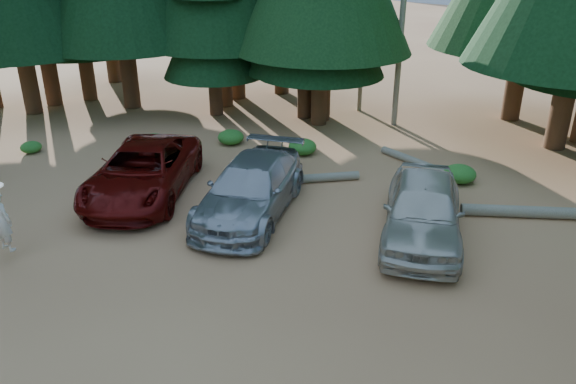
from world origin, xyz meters
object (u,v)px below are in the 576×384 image
at_px(red_pickup, 143,171).
at_px(frisbee_player, 2,220).
at_px(silver_minivan_right, 423,209).
at_px(log_right, 557,213).
at_px(silver_minivan_center, 251,189).
at_px(log_left, 300,179).
at_px(log_mid, 417,162).

bearing_deg(red_pickup, frisbee_player, -118.70).
xyz_separation_m(silver_minivan_right, log_right, (3.38, 2.68, -0.68)).
height_order(silver_minivan_center, log_left, silver_minivan_center).
relative_size(frisbee_player, log_right, 0.32).
bearing_deg(silver_minivan_center, log_left, 71.87).
height_order(silver_minivan_right, log_left, silver_minivan_right).
distance_m(red_pickup, log_right, 12.34).
xyz_separation_m(log_mid, log_right, (4.49, -2.49, 0.04)).
height_order(log_mid, log_right, log_right).
height_order(silver_minivan_right, log_right, silver_minivan_right).
bearing_deg(log_mid, frisbee_player, -98.36).
height_order(red_pickup, log_right, red_pickup).
bearing_deg(log_right, red_pickup, 177.31).
bearing_deg(log_right, log_left, 165.94).
distance_m(red_pickup, log_mid, 9.40).
xyz_separation_m(silver_minivan_right, log_left, (-4.36, 2.14, -0.71)).
distance_m(red_pickup, silver_minivan_right, 8.53).
height_order(red_pickup, frisbee_player, frisbee_player).
relative_size(log_left, log_mid, 1.21).
distance_m(silver_minivan_center, log_right, 8.82).
distance_m(frisbee_player, log_left, 8.84).
distance_m(silver_minivan_center, frisbee_player, 6.47).
bearing_deg(frisbee_player, log_right, -145.56).
height_order(frisbee_player, log_left, frisbee_player).
bearing_deg(frisbee_player, silver_minivan_center, -131.08).
bearing_deg(log_left, silver_minivan_right, -58.85).
relative_size(silver_minivan_right, log_left, 1.26).
distance_m(red_pickup, silver_minivan_center, 3.67).
relative_size(frisbee_player, log_left, 0.44).
distance_m(log_mid, log_right, 5.13).
relative_size(red_pickup, silver_minivan_right, 1.14).
bearing_deg(log_right, log_mid, 132.91).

